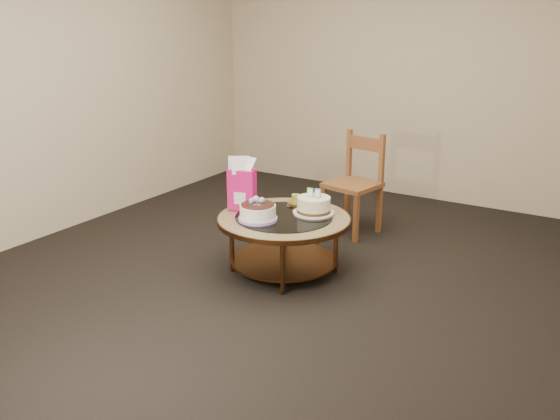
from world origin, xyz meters
The scene contains 8 objects.
ground centered at (0.00, 0.00, 0.00)m, with size 5.00×5.00×0.00m, color black.
room_walls centered at (0.00, 0.00, 1.54)m, with size 4.52×5.02×2.61m.
coffee_table centered at (0.00, 0.00, 0.38)m, with size 1.02×1.02×0.46m.
decorated_cake centered at (-0.12, -0.18, 0.51)m, with size 0.29×0.29×0.17m.
cream_cake centered at (0.16, 0.18, 0.52)m, with size 0.32×0.32×0.20m.
gift_bag centered at (-0.37, -0.02, 0.66)m, with size 0.23×0.19×0.41m.
pillar_candle centered at (-0.06, 0.28, 0.49)m, with size 0.13×0.13×0.10m.
dining_chair centered at (0.06, 1.13, 0.46)m, with size 0.49×0.49×0.91m.
Camera 1 is at (2.32, -3.82, 1.97)m, focal length 40.00 mm.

